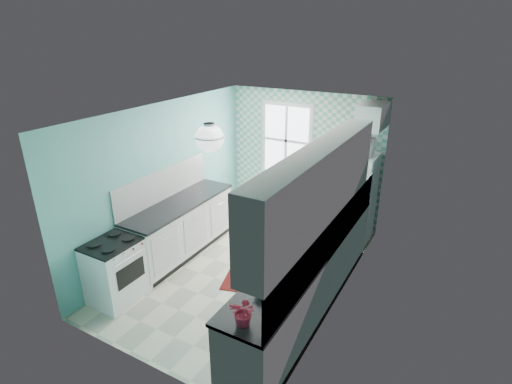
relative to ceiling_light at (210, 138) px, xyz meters
The scene contains 26 objects.
floor 2.47m from the ceiling_light, 90.00° to the left, with size 3.00×4.40×0.02m, color beige.
ceiling 0.82m from the ceiling_light, 90.00° to the left, with size 3.00×4.40×0.02m, color white.
wall_back 3.20m from the ceiling_light, 90.00° to the left, with size 3.00×0.02×2.50m, color #5EAEA7.
wall_front 1.77m from the ceiling_light, 90.00° to the right, with size 3.00×0.02×2.50m, color #5EAEA7.
wall_left 2.02m from the ceiling_light, 152.09° to the left, with size 0.02×4.40×2.50m, color #5EAEA7.
wall_right 2.02m from the ceiling_light, 27.91° to the left, with size 0.02×4.40×2.50m, color #5EAEA7.
accent_wall 3.17m from the ceiling_light, 90.00° to the left, with size 3.00×0.01×2.50m, color #68B89D.
window 3.08m from the ceiling_light, 96.74° to the left, with size 1.04×0.05×1.44m.
backsplash_right 1.91m from the ceiling_light, 15.05° to the left, with size 0.02×3.60×0.51m, color white.
backsplash_left 2.00m from the ceiling_light, 154.02° to the left, with size 0.02×2.15×0.51m, color white.
upper_cabinets_right 1.41m from the ceiling_light, ahead, with size 0.33×3.20×0.90m, color silver.
upper_cabinet_fridge 2.93m from the ceiling_light, 63.70° to the left, with size 0.40×0.74×0.40m, color silver.
ceiling_light is the anchor object (origin of this frame).
base_cabinets_right 2.26m from the ceiling_light, 18.43° to the left, with size 0.60×3.60×0.90m, color white.
countertop_right 1.88m from the ceiling_light, 18.65° to the left, with size 0.63×3.60×0.04m, color black.
base_cabinets_left 2.34m from the ceiling_light, 148.86° to the left, with size 0.60×2.15×0.90m, color white.
countertop_left 1.97m from the ceiling_light, 148.54° to the left, with size 0.63×2.15×0.04m, color black.
fridge 3.23m from the ceiling_light, 66.99° to the left, with size 0.69×0.69×1.59m.
stove 2.32m from the ceiling_light, 150.64° to the right, with size 0.58×0.73×0.87m.
sink 2.37m from the ceiling_light, 51.02° to the left, with size 0.50×0.42×0.53m.
rug 2.41m from the ceiling_light, 81.14° to the left, with size 0.60×0.85×0.01m, color #7B0300.
dish_towel 2.28m from the ceiling_light, 48.62° to the left, with size 0.01×0.22×0.34m, color #64B6AB.
fruit_bowl 1.94m from the ceiling_light, 30.69° to the right, with size 0.31×0.31×0.08m, color white.
potted_plant 2.12m from the ceiling_light, 45.64° to the right, with size 0.26×0.23×0.29m, color red.
soap_bottle 2.44m from the ceiling_light, 52.89° to the left, with size 0.08×0.08×0.18m, color #83AEBA.
microwave 2.90m from the ceiling_light, 66.99° to the left, with size 0.52×0.35×0.29m, color white.
Camera 1 is at (2.77, -4.60, 3.55)m, focal length 28.00 mm.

